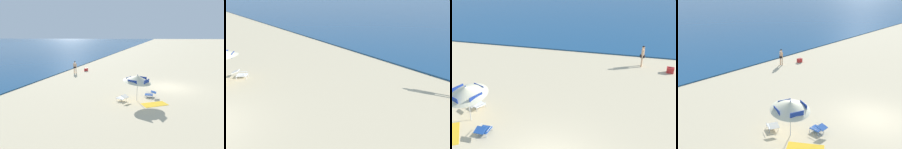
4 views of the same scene
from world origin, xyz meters
The scene contains 1 object.
lounge_chair_beside_umbrella centered at (-4.97, 3.41, 0.28)m, with size 0.87×1.01×0.51m.
Camera 2 is at (10.61, 0.15, 5.06)m, focal length 41.55 mm.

